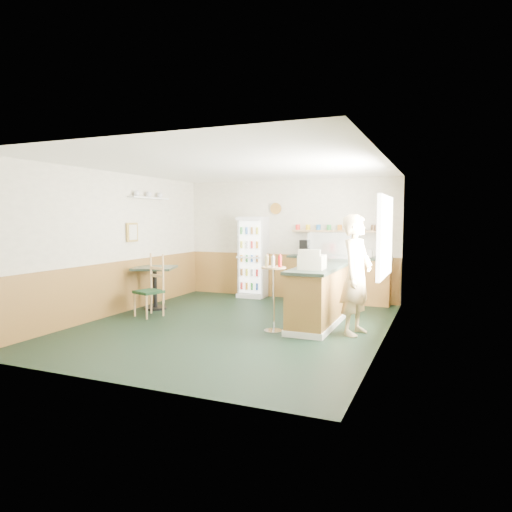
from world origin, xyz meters
The scene contains 13 objects.
ground centered at (0.00, 0.00, 0.00)m, with size 6.00×6.00×0.00m, color black.
room_envelope centered at (-0.23, 0.73, 1.52)m, with size 5.04×6.02×2.72m.
service_counter centered at (1.35, 1.07, 0.46)m, with size 0.68×3.01×1.01m.
back_counter centered at (1.19, 2.80, 0.55)m, with size 2.24×0.42×1.69m.
drinks_fridge centered at (-0.79, 2.74, 0.93)m, with size 0.62×0.53×1.87m.
display_case centered at (1.35, 1.71, 1.28)m, with size 0.95×0.50×0.54m.
cash_register centered at (1.35, 0.14, 1.12)m, with size 0.39×0.41×0.23m, color beige.
shopkeeper centered at (2.05, 0.19, 0.94)m, with size 0.63×0.45×1.89m, color tan.
condiment_stand centered at (0.79, -0.14, 0.79)m, with size 0.39×0.39×1.23m.
newspaper_rack centered at (0.99, 0.98, 0.59)m, with size 0.09×0.46×0.73m.
cafe_table centered at (-2.05, 0.66, 0.60)m, with size 1.00×1.00×0.86m.
cafe_chair centered at (-1.76, 0.14, 0.61)m, with size 0.55×0.55×1.16m.
dog_doorstop centered at (0.83, 0.89, 0.14)m, with size 0.25×0.32×0.30m.
Camera 1 is at (3.32, -6.95, 1.83)m, focal length 32.00 mm.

